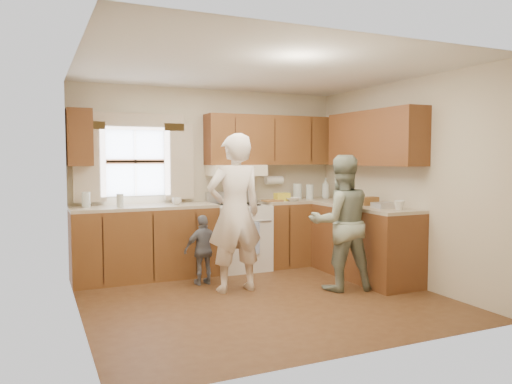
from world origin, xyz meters
name	(u,v)px	position (x,y,z in m)	size (l,w,h in m)	color
room	(263,185)	(0.00, 0.00, 1.25)	(3.80, 3.80, 3.80)	#4D2D17
kitchen_fixtures	(270,211)	(0.62, 1.08, 0.84)	(3.80, 2.25, 2.15)	#4F2511
stove	(239,236)	(0.30, 1.44, 0.47)	(0.76, 0.67, 1.07)	silver
woman_left	(235,213)	(-0.16, 0.42, 0.91)	(0.67, 0.44, 1.83)	white
woman_right	(341,223)	(1.00, -0.03, 0.79)	(0.77, 0.60, 1.58)	#2E4733
child	(204,250)	(-0.40, 0.85, 0.43)	(0.50, 0.21, 0.85)	slate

